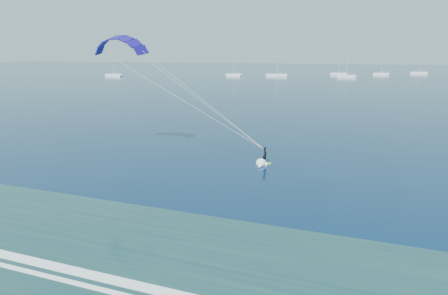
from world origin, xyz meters
The scene contains 8 objects.
kitesurfer_rig centered at (-4.27, 32.82, 7.53)m, with size 20.99×4.32×14.40m.
sailboat_0 centered at (-111.08, 166.99, 0.68)m, with size 8.93×2.40×12.11m.
sailboat_1 centered at (-54.69, 191.08, 0.67)m, with size 7.62×2.40×10.61m.
sailboat_2 centered at (-5.20, 220.30, 0.68)m, with size 8.18×2.40×11.10m.
sailboat_3 centered at (0.62, 198.51, 0.68)m, with size 8.36×2.40×11.65m.
sailboat_4 centered at (36.35, 248.80, 0.68)m, with size 8.74×2.40×11.89m.
sailboat_7 centered at (16.19, 227.72, 0.69)m, with size 7.85×2.40×11.90m.
sailboat_8 centered at (-33.59, 197.23, 0.69)m, with size 10.65×2.40×13.28m.
Camera 1 is at (14.56, -5.67, 11.42)m, focal length 32.00 mm.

